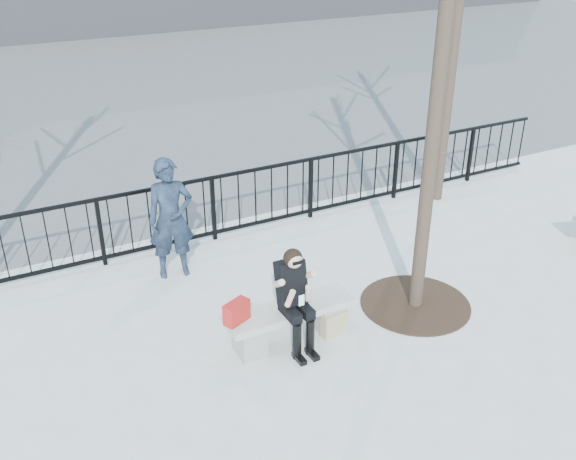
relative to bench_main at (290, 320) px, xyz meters
name	(u,v)px	position (x,y,z in m)	size (l,w,h in m)	color
ground	(290,340)	(0.00, 0.00, -0.30)	(120.00, 120.00, 0.00)	#A7A7A2
street_surface	(64,82)	(0.00, 15.00, -0.30)	(60.00, 23.00, 0.01)	#474747
railing	(202,211)	(0.00, 3.00, 0.25)	(14.00, 0.06, 1.10)	black
tree_grate	(415,304)	(1.90, -0.10, -0.29)	(1.50, 1.50, 0.02)	black
bench_main	(290,320)	(0.00, 0.00, 0.00)	(1.65, 0.46, 0.49)	slate
seated_woman	(296,301)	(0.00, -0.16, 0.37)	(0.50, 0.64, 1.34)	black
handbag	(237,312)	(-0.70, 0.02, 0.32)	(0.33, 0.15, 0.27)	#AE1715
shopping_bag	(334,324)	(0.55, -0.17, -0.14)	(0.35, 0.13, 0.33)	#C8B38D
standing_man	(171,219)	(-0.74, 2.24, 0.60)	(0.66, 0.43, 1.81)	black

